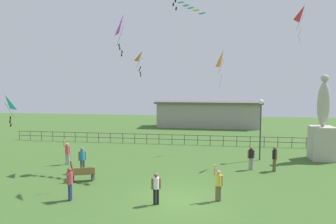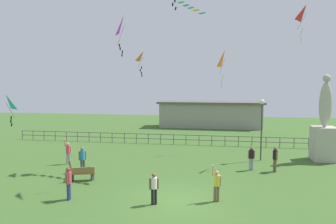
{
  "view_description": "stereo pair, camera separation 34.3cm",
  "coord_description": "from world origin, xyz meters",
  "views": [
    {
      "loc": [
        1.64,
        -14.71,
        5.83
      ],
      "look_at": [
        -1.29,
        5.4,
        3.91
      ],
      "focal_mm": 32.88,
      "sensor_mm": 36.0,
      "label": 1
    },
    {
      "loc": [
        1.97,
        -14.66,
        5.83
      ],
      "look_at": [
        -1.29,
        5.4,
        3.91
      ],
      "focal_mm": 32.88,
      "sensor_mm": 36.0,
      "label": 2
    }
  ],
  "objects": [
    {
      "name": "statue_monument",
      "position": [
        9.89,
        9.75,
        2.09
      ],
      "size": [
        1.65,
        1.65,
        6.46
      ],
      "color": "#B2AD9E",
      "rests_on": "ground_plane"
    },
    {
      "name": "person_4",
      "position": [
        -5.33,
        -0.71,
        0.98
      ],
      "size": [
        0.31,
        0.52,
        1.95
      ],
      "color": "navy",
      "rests_on": "ground_plane"
    },
    {
      "name": "kite_1",
      "position": [
        -10.61,
        2.0,
        4.58
      ],
      "size": [
        0.93,
        0.84,
        1.92
      ],
      "color": "#19B2B2"
    },
    {
      "name": "kite_2",
      "position": [
        -4.19,
        10.53,
        7.91
      ],
      "size": [
        0.9,
        0.82,
        2.06
      ],
      "color": "orange"
    },
    {
      "name": "person_3",
      "position": [
        -0.99,
        -0.63,
        0.89
      ],
      "size": [
        0.44,
        0.29,
        1.55
      ],
      "color": "black",
      "rests_on": "ground_plane"
    },
    {
      "name": "park_bench",
      "position": [
        -5.96,
        2.19,
        0.46
      ],
      "size": [
        1.55,
        0.85,
        0.85
      ],
      "color": "olive",
      "rests_on": "ground_plane"
    },
    {
      "name": "kite_5",
      "position": [
        2.49,
        11.66,
        7.75
      ],
      "size": [
        0.87,
        0.91,
        3.1
      ],
      "color": "orange"
    },
    {
      "name": "person_0",
      "position": [
        1.97,
        0.24,
        0.92
      ],
      "size": [
        0.49,
        0.29,
        1.83
      ],
      "color": "brown",
      "rests_on": "ground_plane"
    },
    {
      "name": "kite_0",
      "position": [
        8.06,
        9.01,
        10.7
      ],
      "size": [
        1.02,
        1.17,
        2.6
      ],
      "color": "red"
    },
    {
      "name": "waterfront_railing",
      "position": [
        -0.34,
        14.0,
        0.62
      ],
      "size": [
        36.03,
        0.06,
        0.95
      ],
      "color": "#4C4742",
      "rests_on": "ground_plane"
    },
    {
      "name": "person_5",
      "position": [
        5.74,
        6.01,
        0.95
      ],
      "size": [
        0.31,
        0.48,
        1.65
      ],
      "color": "brown",
      "rests_on": "ground_plane"
    },
    {
      "name": "lamppost",
      "position": [
        5.23,
        8.96,
        3.34
      ],
      "size": [
        0.36,
        0.36,
        4.62
      ],
      "color": "#38383D",
      "rests_on": "ground_plane"
    },
    {
      "name": "pavilion_building",
      "position": [
        0.99,
        26.0,
        1.72
      ],
      "size": [
        13.7,
        3.74,
        3.39
      ],
      "color": "gray",
      "rests_on": "ground_plane"
    },
    {
      "name": "person_6",
      "position": [
        -6.69,
        3.86,
        0.97
      ],
      "size": [
        0.42,
        0.34,
        1.68
      ],
      "color": "#3F4C47",
      "rests_on": "ground_plane"
    },
    {
      "name": "kite_3",
      "position": [
        -4.49,
        6.18,
        9.7
      ],
      "size": [
        0.88,
        0.98,
        2.82
      ],
      "color": "#B22DB2"
    },
    {
      "name": "person_1",
      "position": [
        4.24,
        6.13,
        0.93
      ],
      "size": [
        0.48,
        0.3,
        1.61
      ],
      "color": "#99999E",
      "rests_on": "ground_plane"
    },
    {
      "name": "person_2",
      "position": [
        -8.63,
        5.66,
        0.93
      ],
      "size": [
        0.48,
        0.3,
        1.85
      ],
      "color": "#99999E",
      "rests_on": "ground_plane"
    },
    {
      "name": "ground_plane",
      "position": [
        0.0,
        0.0,
        0.0
      ],
      "size": [
        80.0,
        80.0,
        0.0
      ],
      "primitive_type": "plane",
      "color": "#3D6028"
    }
  ]
}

